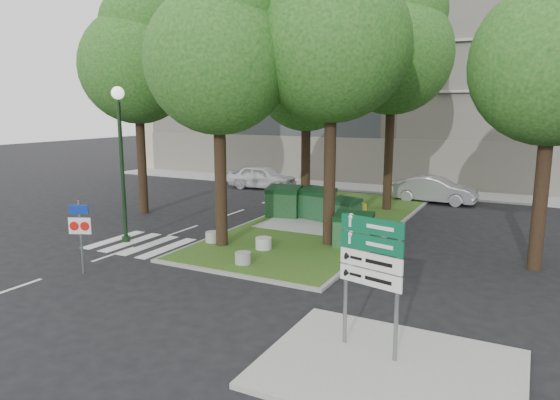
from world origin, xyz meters
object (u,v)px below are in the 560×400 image
Objects in this scene: tree_median_near_right at (335,27)px; litter_bin at (362,212)px; tree_median_near_left at (221,46)px; street_lamp at (121,146)px; tree_median_far at (395,42)px; dumpster_d at (353,230)px; bollard_mid at (264,243)px; car_silver at (435,190)px; traffic_sign_pole at (80,227)px; directional_sign at (371,264)px; dumpster_a at (283,202)px; bollard_right at (243,258)px; tree_street_left at (139,55)px; bollard_left at (213,237)px; dumpster_c at (345,212)px; car_white at (262,177)px; dumpster_b at (317,204)px.

tree_median_near_right is 8.70m from litter_bin.
street_lamp is (-3.95, -1.05, -3.55)m from tree_median_near_left.
tree_median_near_right is 7.51m from tree_median_far.
dumpster_d is at bearing -84.66° from tree_median_far.
car_silver reaches higher than bollard_mid.
tree_median_near_right is 4.85× the size of traffic_sign_pole.
directional_sign is at bearing -22.09° from street_lamp.
dumpster_a is 7.51m from bollard_right.
street_lamp is at bearing -167.51° from bollard_mid.
dumpster_a is at bearing 16.68° from tree_street_left.
litter_bin is at bearing 46.04° from street_lamp.
traffic_sign_pole reaches higher than bollard_mid.
tree_median_near_right is 20.70× the size of bollard_left.
bollard_left is 5.13m from traffic_sign_pole.
tree_median_near_right reaches higher than street_lamp.
tree_median_far is at bearing 157.54° from car_silver.
bollard_right is at bearing -42.61° from tree_median_near_left.
dumpster_c is at bearing -16.38° from dumpster_a.
litter_bin is 0.17× the size of car_white.
directional_sign reaches higher than car_silver.
directional_sign is at bearing -66.49° from dumpster_a.
tree_median_near_right is 7.30m from dumpster_d.
tree_median_near_right is at bearing 130.61° from directional_sign.
tree_median_far is at bearing 69.57° from dumpster_b.
street_lamp reaches higher than car_white.
car_white is 1.00× the size of car_silver.
directional_sign is at bearing -75.80° from dumpster_d.
directional_sign is at bearing -63.28° from tree_median_near_right.
traffic_sign_pole is 0.53× the size of car_white.
street_lamp reaches higher than traffic_sign_pole.
tree_median_near_right is 10.92m from traffic_sign_pole.
bollard_left is 13.75m from car_white.
tree_street_left is at bearing 95.93° from traffic_sign_pole.
dumpster_b is at bearing 121.65° from dumpster_d.
directional_sign is at bearing -45.19° from bollard_mid.
car_silver is at bearing 78.14° from dumpster_d.
car_white reaches higher than bollard_mid.
dumpster_c is 11.79m from directional_sign.
dumpster_a is (-3.80, 3.51, -7.16)m from tree_median_near_right.
tree_street_left is at bearing 149.59° from bollard_right.
directional_sign is (4.45, -10.84, 1.35)m from dumpster_c.
dumpster_b reaches higher than car_white.
tree_median_near_left is at bearing -26.57° from tree_street_left.
dumpster_b is 8.24m from car_silver.
dumpster_c is 0.64× the size of traffic_sign_pole.
tree_median_far is 6.76× the size of dumpster_a.
dumpster_a is 5.42m from bollard_left.
bollard_left is 0.12× the size of car_white.
tree_median_near_left is 17.94× the size of bollard_mid.
street_lamp is at bearing 171.80° from directional_sign.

